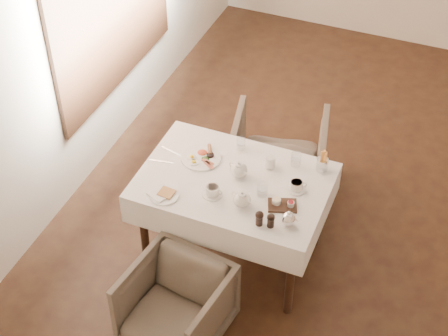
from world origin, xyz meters
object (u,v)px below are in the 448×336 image
armchair_near (176,305)px  table (234,192)px  teapot_centre (239,169)px  breakfast_plate (202,157)px  armchair_far (278,157)px

armchair_near → table: bearing=91.9°
table → armchair_near: size_ratio=2.04×
armchair_near → teapot_centre: (0.11, 0.83, 0.53)m
table → breakfast_plate: 0.34m
table → teapot_centre: bearing=69.1°
armchair_far → breakfast_plate: 0.87m
armchair_near → teapot_centre: size_ratio=3.93×
armchair_far → breakfast_plate: breakfast_plate is taller
table → breakfast_plate: bearing=157.1°
armchair_near → armchair_far: (0.16, 1.57, 0.05)m
breakfast_plate → teapot_centre: 0.32m
armchair_near → breakfast_plate: size_ratio=2.21×
breakfast_plate → teapot_centre: (0.31, -0.08, 0.05)m
armchair_near → armchair_far: armchair_far is taller
teapot_centre → armchair_far: bearing=107.5°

